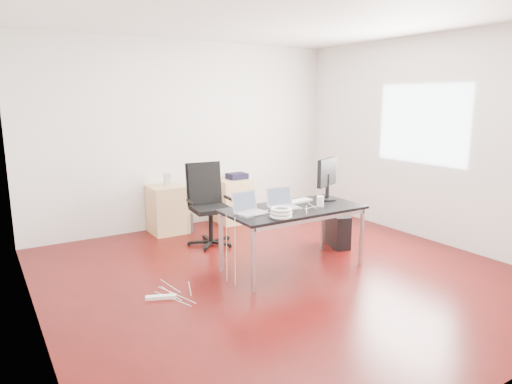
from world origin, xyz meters
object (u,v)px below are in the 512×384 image
filing_cabinet_left (167,209)px  filing_cabinet_right (232,201)px  desk (293,212)px  pc_tower (337,230)px  office_chair (208,200)px

filing_cabinet_left → filing_cabinet_right: bearing=0.0°
desk → pc_tower: bearing=19.1°
desk → pc_tower: size_ratio=3.56×
pc_tower → filing_cabinet_left: bearing=150.4°
desk → office_chair: size_ratio=1.48×
office_chair → filing_cabinet_left: (-0.29, 0.78, -0.26)m
office_chair → filing_cabinet_left: size_ratio=1.54×
filing_cabinet_right → pc_tower: 1.92m
office_chair → filing_cabinet_right: (0.80, 0.78, -0.26)m
desk → filing_cabinet_left: desk is taller
filing_cabinet_left → desk: bearing=-72.2°
filing_cabinet_left → pc_tower: (1.70, -1.82, -0.13)m
desk → pc_tower: (1.00, 0.35, -0.46)m
office_chair → filing_cabinet_right: bearing=50.0°
office_chair → filing_cabinet_left: bearing=116.4°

